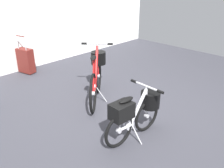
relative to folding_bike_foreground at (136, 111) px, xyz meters
The scene contains 5 objects.
ground_plane 0.58m from the folding_bike_foreground, 56.46° to the left, with size 8.15×8.15×0.00m, color #38383F.
back_wall 3.58m from the folding_bike_foreground, 85.96° to the left, with size 8.15×0.10×2.67m, color white.
folding_bike_foreground is the anchor object (origin of this frame).
display_bike_left 1.28m from the folding_bike_foreground, 70.77° to the left, with size 1.05×0.92×0.94m.
rolling_suitcase 3.18m from the folding_bike_foreground, 87.20° to the left, with size 0.26×0.39×0.83m.
Camera 1 is at (-2.44, -2.06, 2.00)m, focal length 39.82 mm.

